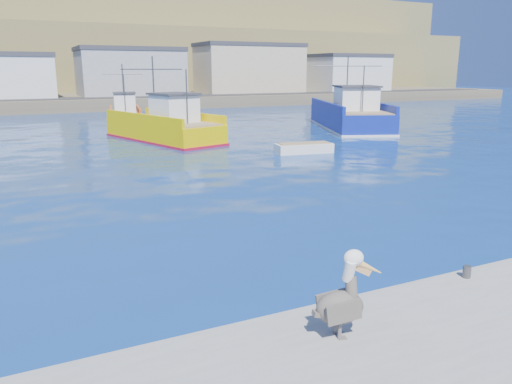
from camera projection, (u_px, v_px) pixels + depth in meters
ground at (291, 269)px, 14.09m from camera, size 260.00×260.00×0.00m
dock_bollards at (390, 290)px, 11.22m from camera, size 36.20×0.20×0.30m
far_shore at (41, 53)px, 107.43m from camera, size 200.00×81.00×24.00m
trawler_yellow_b at (165, 127)px, 39.19m from camera, size 7.17×12.29×6.56m
trawler_blue at (350, 116)px, 47.40m from camera, size 9.65×14.83×6.86m
boat_orange at (125, 114)px, 50.83m from camera, size 4.22×8.11×6.01m
skiff_mid at (304, 149)px, 33.55m from camera, size 3.99×1.87×0.83m
pelican at (343, 300)px, 9.42m from camera, size 1.41×0.74×1.73m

